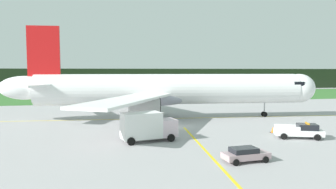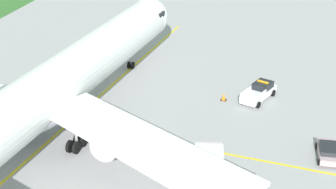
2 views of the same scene
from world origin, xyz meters
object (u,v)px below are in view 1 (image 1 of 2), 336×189
(airliner, at_px, (167,90))
(staff_car, at_px, (245,154))
(apron_cone, at_px, (273,130))
(ops_pickup_truck, at_px, (300,131))
(catering_truck, at_px, (147,126))

(airliner, height_order, staff_car, airliner)
(staff_car, xyz_separation_m, apron_cone, (9.50, 11.33, -0.30))
(ops_pickup_truck, relative_size, catering_truck, 0.87)
(airliner, xyz_separation_m, ops_pickup_truck, (12.66, -18.59, -4.00))
(airliner, relative_size, apron_cone, 66.32)
(airliner, bearing_deg, apron_cone, -52.53)
(airliner, relative_size, catering_truck, 8.05)
(ops_pickup_truck, height_order, catering_truck, catering_truck)
(ops_pickup_truck, distance_m, catering_truck, 18.49)
(catering_truck, bearing_deg, ops_pickup_truck, -7.10)
(staff_car, distance_m, apron_cone, 14.78)
(catering_truck, xyz_separation_m, staff_car, (7.48, -9.77, -1.09))
(ops_pickup_truck, bearing_deg, apron_cone, 109.46)
(airliner, relative_size, ops_pickup_truck, 9.25)
(catering_truck, relative_size, apron_cone, 8.24)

